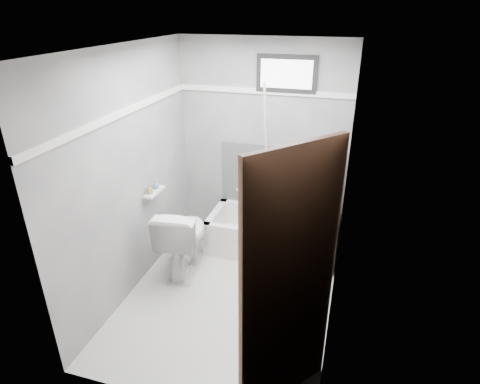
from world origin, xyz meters
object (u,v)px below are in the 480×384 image
at_px(office_chair, 300,201).
at_px(soap_bottle_a, 149,189).
at_px(bathtub, 272,234).
at_px(door, 323,326).
at_px(toilet, 184,238).
at_px(soap_bottle_b, 156,184).

distance_m(office_chair, soap_bottle_a, 1.66).
bearing_deg(office_chair, bathtub, -166.54).
xyz_separation_m(door, soap_bottle_a, (-1.92, 1.50, -0.03)).
distance_m(bathtub, toilet, 1.08).
distance_m(soap_bottle_a, soap_bottle_b, 0.14).
bearing_deg(soap_bottle_b, office_chair, 21.81).
distance_m(door, soap_bottle_a, 2.44).
relative_size(toilet, soap_bottle_a, 7.46).
bearing_deg(door, toilet, 135.64).
height_order(soap_bottle_a, soap_bottle_b, soap_bottle_a).
xyz_separation_m(toilet, soap_bottle_a, (-0.32, -0.06, 0.57)).
height_order(office_chair, soap_bottle_a, office_chair).
height_order(bathtub, soap_bottle_b, soap_bottle_b).
relative_size(soap_bottle_a, soap_bottle_b, 1.18).
relative_size(toilet, door, 0.40).
bearing_deg(bathtub, soap_bottle_a, -148.86).
height_order(bathtub, door, door).
distance_m(toilet, soap_bottle_a, 0.66).
bearing_deg(bathtub, office_chair, 3.72).
relative_size(bathtub, toilet, 1.86).
distance_m(office_chair, soap_bottle_b, 1.60).
relative_size(office_chair, door, 0.57).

